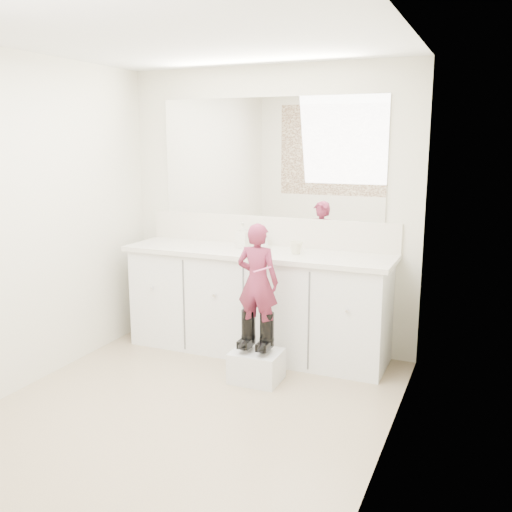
% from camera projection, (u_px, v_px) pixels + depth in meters
% --- Properties ---
extents(floor, '(3.00, 3.00, 0.00)m').
position_uv_depth(floor, '(185.00, 413.00, 3.81)').
color(floor, '#8E715D').
rests_on(floor, ground).
extents(ceiling, '(3.00, 3.00, 0.00)m').
position_uv_depth(ceiling, '(175.00, 34.00, 3.33)').
color(ceiling, white).
rests_on(ceiling, wall_back).
extents(wall_back, '(2.60, 0.00, 2.60)m').
position_uv_depth(wall_back, '(269.00, 209.00, 4.92)').
color(wall_back, beige).
rests_on(wall_back, floor).
extents(wall_left, '(0.00, 3.00, 3.00)m').
position_uv_depth(wall_left, '(23.00, 224.00, 4.07)').
color(wall_left, beige).
rests_on(wall_left, floor).
extents(wall_right, '(0.00, 3.00, 3.00)m').
position_uv_depth(wall_right, '(390.00, 252.00, 3.07)').
color(wall_right, beige).
rests_on(wall_right, floor).
extents(vanity_cabinet, '(2.20, 0.55, 0.85)m').
position_uv_depth(vanity_cabinet, '(257.00, 304.00, 4.83)').
color(vanity_cabinet, silver).
rests_on(vanity_cabinet, floor).
extents(countertop, '(2.28, 0.58, 0.04)m').
position_uv_depth(countertop, '(256.00, 253.00, 4.73)').
color(countertop, beige).
rests_on(countertop, vanity_cabinet).
extents(backsplash, '(2.28, 0.03, 0.25)m').
position_uv_depth(backsplash, '(269.00, 231.00, 4.95)').
color(backsplash, beige).
rests_on(backsplash, countertop).
extents(mirror, '(2.00, 0.02, 1.00)m').
position_uv_depth(mirror, '(269.00, 158.00, 4.82)').
color(mirror, white).
rests_on(mirror, wall_back).
extents(faucet, '(0.08, 0.08, 0.10)m').
position_uv_depth(faucet, '(264.00, 241.00, 4.86)').
color(faucet, silver).
rests_on(faucet, countertop).
extents(cup, '(0.13, 0.13, 0.10)m').
position_uv_depth(cup, '(296.00, 248.00, 4.59)').
color(cup, beige).
rests_on(cup, countertop).
extents(soap_bottle, '(0.11, 0.12, 0.22)m').
position_uv_depth(soap_bottle, '(243.00, 235.00, 4.82)').
color(soap_bottle, beige).
rests_on(soap_bottle, countertop).
extents(step_stool, '(0.37, 0.31, 0.23)m').
position_uv_depth(step_stool, '(257.00, 366.00, 4.30)').
color(step_stool, silver).
rests_on(step_stool, floor).
extents(boot_left, '(0.12, 0.21, 0.31)m').
position_uv_depth(boot_left, '(248.00, 330.00, 4.29)').
color(boot_left, black).
rests_on(boot_left, step_stool).
extents(boot_right, '(0.12, 0.21, 0.31)m').
position_uv_depth(boot_right, '(267.00, 332.00, 4.23)').
color(boot_right, black).
rests_on(boot_right, step_stool).
extents(toddler, '(0.32, 0.21, 0.87)m').
position_uv_depth(toddler, '(258.00, 282.00, 4.19)').
color(toddler, '#B2375E').
rests_on(toddler, step_stool).
extents(toothbrush, '(0.14, 0.01, 0.06)m').
position_uv_depth(toothbrush, '(262.00, 269.00, 4.06)').
color(toothbrush, '#E95A98').
rests_on(toothbrush, toddler).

